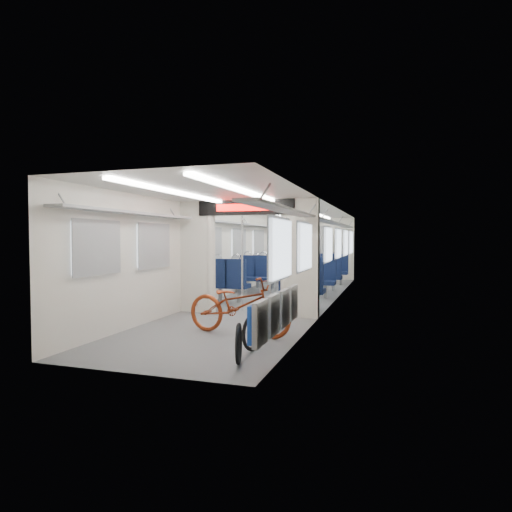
# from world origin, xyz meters

# --- Properties ---
(carriage) EXTENTS (12.00, 12.02, 2.31)m
(carriage) POSITION_xyz_m (0.00, -0.27, 1.50)
(carriage) COLOR #515456
(carriage) RESTS_ON ground
(bicycle) EXTENTS (1.89, 0.92, 0.95)m
(bicycle) POSITION_xyz_m (0.47, -3.80, 0.48)
(bicycle) COLOR maroon
(bicycle) RESTS_ON ground
(flip_bench) EXTENTS (0.12, 2.10, 0.50)m
(flip_bench) POSITION_xyz_m (1.35, -4.76, 0.58)
(flip_bench) COLOR gray
(flip_bench) RESTS_ON carriage
(bike_hoop_a) EXTENTS (0.18, 0.50, 0.51)m
(bike_hoop_a) POSITION_xyz_m (1.02, -5.30, 0.23)
(bike_hoop_a) COLOR black
(bike_hoop_a) RESTS_ON ground
(bike_hoop_b) EXTENTS (0.19, 0.52, 0.52)m
(bike_hoop_b) POSITION_xyz_m (0.99, -4.65, 0.24)
(bike_hoop_b) COLOR black
(bike_hoop_b) RESTS_ON ground
(bike_hoop_c) EXTENTS (0.09, 0.49, 0.49)m
(bike_hoop_c) POSITION_xyz_m (0.95, -3.57, 0.22)
(bike_hoop_c) COLOR black
(bike_hoop_c) RESTS_ON ground
(seat_bay_near_left) EXTENTS (0.96, 2.33, 1.18)m
(seat_bay_near_left) POSITION_xyz_m (-0.93, 0.36, 0.58)
(seat_bay_near_left) COLOR #0B1533
(seat_bay_near_left) RESTS_ON ground
(seat_bay_near_right) EXTENTS (0.96, 2.29, 1.17)m
(seat_bay_near_right) POSITION_xyz_m (0.93, -0.09, 0.57)
(seat_bay_near_right) COLOR #0B1533
(seat_bay_near_right) RESTS_ON ground
(seat_bay_far_left) EXTENTS (0.91, 2.07, 1.10)m
(seat_bay_far_left) POSITION_xyz_m (-0.93, 3.27, 0.54)
(seat_bay_far_left) COLOR #0B1533
(seat_bay_far_left) RESTS_ON ground
(seat_bay_far_right) EXTENTS (0.94, 2.22, 1.14)m
(seat_bay_far_right) POSITION_xyz_m (0.93, 3.29, 0.56)
(seat_bay_far_right) COLOR #0B1533
(seat_bay_far_right) RESTS_ON ground
(stanchion_near_left) EXTENTS (0.04, 0.04, 2.30)m
(stanchion_near_left) POSITION_xyz_m (-0.23, -1.63, 1.15)
(stanchion_near_left) COLOR silver
(stanchion_near_left) RESTS_ON ground
(stanchion_near_right) EXTENTS (0.04, 0.04, 2.30)m
(stanchion_near_right) POSITION_xyz_m (0.38, -1.63, 1.15)
(stanchion_near_right) COLOR silver
(stanchion_near_right) RESTS_ON ground
(stanchion_far_left) EXTENTS (0.05, 0.05, 2.30)m
(stanchion_far_left) POSITION_xyz_m (-0.27, 1.55, 1.15)
(stanchion_far_left) COLOR silver
(stanchion_far_left) RESTS_ON ground
(stanchion_far_right) EXTENTS (0.04, 0.04, 2.30)m
(stanchion_far_right) POSITION_xyz_m (0.27, 1.69, 1.15)
(stanchion_far_right) COLOR silver
(stanchion_far_right) RESTS_ON ground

